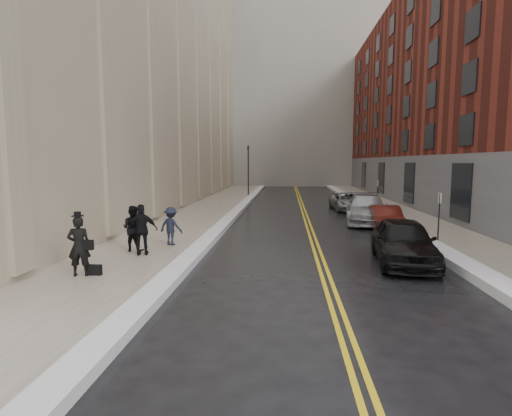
% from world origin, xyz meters
% --- Properties ---
extents(ground, '(160.00, 160.00, 0.00)m').
position_xyz_m(ground, '(0.00, 0.00, 0.00)').
color(ground, black).
rests_on(ground, ground).
extents(sidewalk_left, '(4.00, 64.00, 0.15)m').
position_xyz_m(sidewalk_left, '(-4.50, 16.00, 0.07)').
color(sidewalk_left, gray).
rests_on(sidewalk_left, ground).
extents(sidewalk_right, '(3.00, 64.00, 0.15)m').
position_xyz_m(sidewalk_right, '(9.00, 16.00, 0.07)').
color(sidewalk_right, gray).
rests_on(sidewalk_right, ground).
extents(lane_stripe_a, '(0.12, 64.00, 0.01)m').
position_xyz_m(lane_stripe_a, '(2.38, 16.00, 0.00)').
color(lane_stripe_a, gold).
rests_on(lane_stripe_a, ground).
extents(lane_stripe_b, '(0.12, 64.00, 0.01)m').
position_xyz_m(lane_stripe_b, '(2.62, 16.00, 0.00)').
color(lane_stripe_b, gold).
rests_on(lane_stripe_b, ground).
extents(snow_ridge_left, '(0.70, 60.80, 0.26)m').
position_xyz_m(snow_ridge_left, '(-2.20, 16.00, 0.13)').
color(snow_ridge_left, white).
rests_on(snow_ridge_left, ground).
extents(snow_ridge_right, '(0.85, 60.80, 0.30)m').
position_xyz_m(snow_ridge_right, '(7.15, 16.00, 0.15)').
color(snow_ridge_right, white).
rests_on(snow_ridge_right, ground).
extents(building_right, '(14.00, 50.00, 18.00)m').
position_xyz_m(building_right, '(17.50, 23.00, 9.00)').
color(building_right, maroon).
rests_on(building_right, ground).
extents(tower_far_center, '(28.00, 16.00, 52.00)m').
position_xyz_m(tower_far_center, '(1.00, 56.00, 26.00)').
color(tower_far_center, gray).
rests_on(tower_far_center, ground).
extents(tower_far_right, '(22.00, 18.00, 44.00)m').
position_xyz_m(tower_far_right, '(14.00, 66.00, 22.00)').
color(tower_far_right, slate).
rests_on(tower_far_right, ground).
extents(tower_far_left, '(22.00, 18.00, 60.00)m').
position_xyz_m(tower_far_left, '(-12.00, 72.00, 30.00)').
color(tower_far_left, slate).
rests_on(tower_far_left, ground).
extents(traffic_signal, '(0.18, 0.15, 5.20)m').
position_xyz_m(traffic_signal, '(-2.60, 30.00, 3.08)').
color(traffic_signal, black).
rests_on(traffic_signal, ground).
extents(parking_sign_near, '(0.06, 0.35, 2.23)m').
position_xyz_m(parking_sign_near, '(7.90, 8.00, 1.36)').
color(parking_sign_near, black).
rests_on(parking_sign_near, ground).
extents(parking_sign_far, '(0.06, 0.35, 2.23)m').
position_xyz_m(parking_sign_far, '(7.90, 20.00, 1.36)').
color(parking_sign_far, black).
rests_on(parking_sign_far, ground).
extents(car_black, '(2.36, 4.86, 1.60)m').
position_xyz_m(car_black, '(5.35, 4.28, 0.80)').
color(car_black, black).
rests_on(car_black, ground).
extents(car_maroon, '(1.65, 4.10, 1.32)m').
position_xyz_m(car_maroon, '(6.34, 10.91, 0.66)').
color(car_maroon, '#3F100B').
rests_on(car_maroon, ground).
extents(car_silver_near, '(3.04, 5.93, 1.65)m').
position_xyz_m(car_silver_near, '(5.94, 13.88, 0.82)').
color(car_silver_near, '#95979C').
rests_on(car_silver_near, ground).
extents(car_silver_far, '(2.47, 4.78, 1.29)m').
position_xyz_m(car_silver_far, '(5.75, 19.90, 0.64)').
color(car_silver_far, gray).
rests_on(car_silver_far, ground).
extents(pedestrian_main, '(0.75, 0.59, 1.82)m').
position_xyz_m(pedestrian_main, '(-4.93, 1.46, 1.06)').
color(pedestrian_main, black).
rests_on(pedestrian_main, sidewalk_left).
extents(pedestrian_a, '(0.96, 0.80, 1.76)m').
position_xyz_m(pedestrian_a, '(-4.61, 4.88, 1.03)').
color(pedestrian_a, black).
rests_on(pedestrian_a, sidewalk_left).
extents(pedestrian_b, '(1.14, 0.85, 1.57)m').
position_xyz_m(pedestrian_b, '(-3.48, 6.06, 0.94)').
color(pedestrian_b, black).
rests_on(pedestrian_b, sidewalk_left).
extents(pedestrian_c, '(1.18, 0.72, 1.88)m').
position_xyz_m(pedestrian_c, '(-4.02, 4.24, 1.09)').
color(pedestrian_c, black).
rests_on(pedestrian_c, sidewalk_left).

